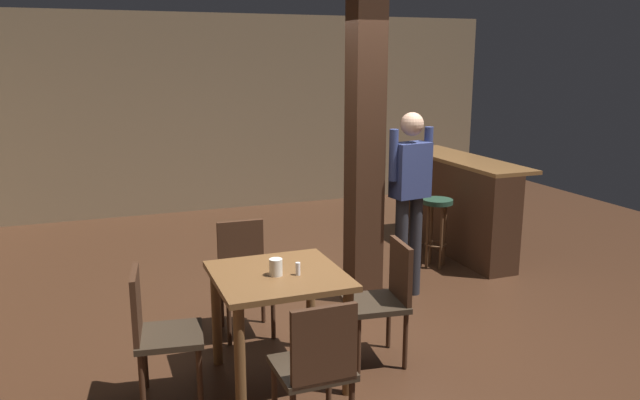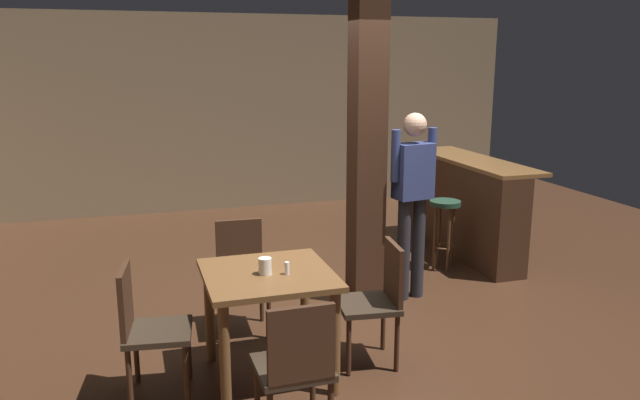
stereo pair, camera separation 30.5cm
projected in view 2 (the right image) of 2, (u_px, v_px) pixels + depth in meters
The scene contains 13 objects.
ground_plane at pixel (360, 323), 5.27m from camera, with size 10.80×10.80×0.00m, color #382114.
wall_back at pixel (253, 113), 9.15m from camera, with size 8.00×0.10×2.80m, color #756047.
pillar at pixel (367, 149), 5.52m from camera, with size 0.28×0.28×2.80m, color #382114.
dining_table at pixel (268, 292), 4.25m from camera, with size 0.86×0.86×0.77m.
chair_west at pixel (146, 325), 4.03m from camera, with size 0.47×0.47×0.89m.
chair_north at pixel (242, 270), 5.06m from camera, with size 0.44×0.44×0.89m.
chair_east at pixel (378, 297), 4.50m from camera, with size 0.47×0.47×0.89m.
chair_south at pixel (296, 364), 3.51m from camera, with size 0.42×0.42×0.89m.
napkin_cup at pixel (265, 266), 4.16m from camera, with size 0.09×0.09×0.11m, color silver.
salt_shaker at pixel (287, 268), 4.16m from camera, with size 0.03×0.03×0.09m, color silver.
standing_person at pixel (413, 193), 5.62m from camera, with size 0.47×0.25×1.72m.
bar_counter at pixel (463, 205), 7.07m from camera, with size 0.56×2.03×1.08m.
bar_stool_near at pixel (444, 219), 6.50m from camera, with size 0.32×0.32×0.74m.
Camera 2 is at (-1.78, -4.58, 2.19)m, focal length 35.00 mm.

